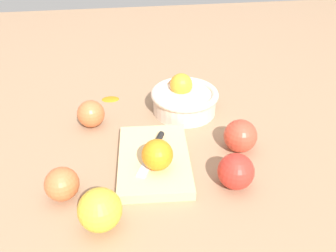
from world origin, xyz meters
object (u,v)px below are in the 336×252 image
at_px(apple_front_left, 91,114).
at_px(bowl, 184,99).
at_px(apple_back_right, 236,171).
at_px(cutting_board, 154,160).
at_px(orange_on_board, 157,155).
at_px(apple_back_right_2, 240,136).
at_px(apple_front_right_2, 100,210).
at_px(apple_front_right, 62,184).
at_px(knife, 155,148).

bearing_deg(apple_front_left, bowl, 98.33).
bearing_deg(apple_back_right, cutting_board, -120.27).
height_order(cutting_board, orange_on_board, orange_on_board).
bearing_deg(apple_back_right_2, apple_front_left, -113.67).
height_order(apple_back_right, apple_back_right_2, apple_back_right_2).
height_order(orange_on_board, apple_front_right_2, orange_on_board).
relative_size(bowl, apple_back_right, 2.44).
distance_m(orange_on_board, apple_front_right_2, 0.17).
distance_m(cutting_board, apple_front_right, 0.21).
xyz_separation_m(cutting_board, knife, (-0.02, 0.00, 0.02)).
height_order(bowl, apple_front_left, bowl).
bearing_deg(bowl, cutting_board, -26.83).
distance_m(cutting_board, apple_back_right, 0.19).
bearing_deg(orange_on_board, cutting_board, -174.36).
bearing_deg(knife, cutting_board, -12.11).
height_order(orange_on_board, apple_front_right, orange_on_board).
relative_size(cutting_board, knife, 1.63).
xyz_separation_m(bowl, apple_back_right_2, (0.19, 0.10, 0.00)).
xyz_separation_m(cutting_board, apple_back_right, (0.09, 0.16, 0.03)).
bearing_deg(bowl, knife, -28.40).
height_order(apple_front_left, apple_back_right, apple_back_right).
relative_size(apple_front_right_2, apple_back_right_2, 1.04).
relative_size(orange_on_board, knife, 0.46).
height_order(bowl, orange_on_board, bowl).
xyz_separation_m(knife, apple_front_left, (-0.16, -0.15, 0.01)).
relative_size(apple_back_right, apple_back_right_2, 0.97).
bearing_deg(apple_front_right, apple_back_right_2, 103.93).
xyz_separation_m(cutting_board, apple_front_right_2, (0.16, -0.12, 0.03)).
distance_m(orange_on_board, apple_back_right_2, 0.21).
distance_m(knife, apple_front_right_2, 0.22).
height_order(bowl, apple_back_right, bowl).
distance_m(apple_front_left, apple_front_right, 0.26).
relative_size(apple_front_left, apple_front_right, 1.04).
bearing_deg(orange_on_board, apple_front_right, -79.18).
xyz_separation_m(bowl, knife, (0.19, -0.10, -0.01)).
bearing_deg(apple_back_right, apple_front_right, -92.88).
xyz_separation_m(cutting_board, apple_front_left, (-0.18, -0.15, 0.02)).
bearing_deg(apple_back_right, apple_front_left, -131.67).
relative_size(orange_on_board, apple_back_right_2, 0.86).
bearing_deg(cutting_board, knife, 167.89).
height_order(cutting_board, apple_back_right, apple_back_right).
relative_size(orange_on_board, apple_front_right, 0.98).
distance_m(apple_back_right, apple_back_right_2, 0.13).
height_order(bowl, apple_front_right, bowl).
bearing_deg(apple_front_left, apple_back_right, 48.33).
height_order(cutting_board, knife, knife).
bearing_deg(apple_back_right, apple_back_right_2, 157.80).
xyz_separation_m(orange_on_board, apple_back_right_2, (-0.06, 0.20, -0.02)).
distance_m(bowl, knife, 0.22).
bearing_deg(apple_front_right_2, apple_back_right, 103.64).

